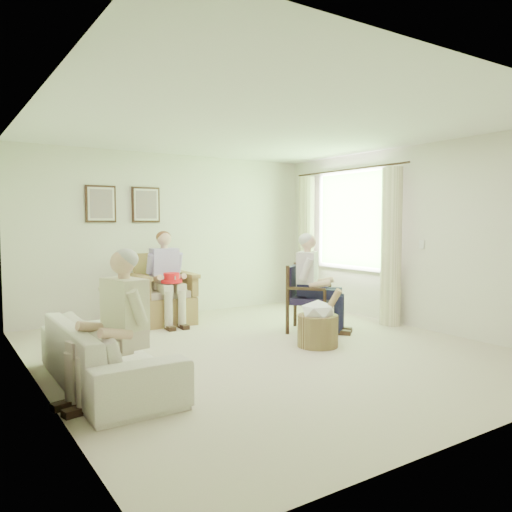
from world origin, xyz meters
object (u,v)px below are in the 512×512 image
wicker_armchair (163,301)px  person_wicker (167,271)px  person_sofa (122,316)px  person_dark (313,276)px  hatbox (318,323)px  wood_armchair (306,295)px  sofa (107,353)px  red_hat (171,279)px

wicker_armchair → person_wicker: bearing=-86.6°
person_sofa → person_wicker: bearing=137.4°
person_dark → hatbox: person_dark is taller
wood_armchair → person_sofa: person_sofa is taller
wood_armchair → person_sofa: bearing=161.6°
wood_armchair → hatbox: bearing=-160.6°
hatbox → person_wicker: bearing=114.6°
person_wicker → person_dark: size_ratio=1.02×
sofa → red_hat: size_ratio=6.72×
sofa → person_sofa: person_sofa is taller
person_sofa → red_hat: size_ratio=4.14×
wood_armchair → sofa: 3.13m
person_sofa → person_dark: bearing=97.7°
wood_armchair → sofa: wood_armchair is taller
person_wicker → person_sofa: bearing=-116.5°
wood_armchair → hatbox: wood_armchair is taller
red_hat → hatbox: (1.03, -2.02, -0.42)m
hatbox → person_sofa: bearing=-169.6°
wood_armchair → red_hat: wood_armchair is taller
wood_armchair → person_dark: (0.00, -0.15, 0.28)m
wicker_armchair → red_hat: (-0.02, -0.34, 0.37)m
person_dark → red_hat: 2.02m
wood_armchair → person_dark: person_dark is taller
sofa → person_sofa: size_ratio=1.62×
sofa → person_dark: 3.13m
person_wicker → person_sofa: (-1.55, -2.69, -0.07)m
person_dark → hatbox: 0.93m
sofa → person_dark: (3.02, 0.66, 0.47)m
wicker_armchair → wood_armchair: wicker_armchair is taller
person_sofa → hatbox: size_ratio=1.73×
wicker_armchair → person_dark: person_dark is taller
wicker_armchair → sofa: 2.83m
sofa → person_dark: bearing=-77.6°
red_hat → sofa: bearing=-127.1°
hatbox → red_hat: bearing=117.1°
wood_armchair → red_hat: (-1.49, 1.21, 0.21)m
person_sofa → hatbox: (2.57, 0.47, -0.43)m
person_wicker → sofa: bearing=-121.3°
wicker_armchair → red_hat: bearing=-89.2°
wood_armchair → person_wicker: (-1.47, 1.42, 0.29)m
sofa → person_sofa: 0.62m
wicker_armchair → person_sofa: (-1.55, -2.83, 0.39)m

